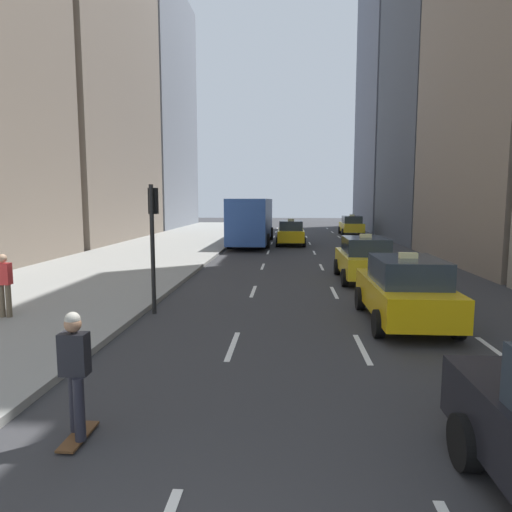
{
  "coord_description": "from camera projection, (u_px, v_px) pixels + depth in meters",
  "views": [
    {
      "loc": [
        0.98,
        -1.6,
        3.18
      ],
      "look_at": [
        0.08,
        11.36,
        1.58
      ],
      "focal_mm": 32.0,
      "sensor_mm": 36.0,
      "label": 1
    }
  ],
  "objects": [
    {
      "name": "sidewalk_left",
      "position": [
        163.0,
        249.0,
        29.25
      ],
      "size": [
        8.0,
        66.0,
        0.15
      ],
      "primitive_type": "cube",
      "color": "gray",
      "rests_on": "ground"
    },
    {
      "name": "lane_markings",
      "position": [
        317.0,
        259.0,
        24.63
      ],
      "size": [
        5.72,
        56.0,
        0.01
      ],
      "color": "white",
      "rests_on": "ground"
    },
    {
      "name": "building_row_right",
      "position": [
        475.0,
        14.0,
        27.1
      ],
      "size": [
        6.0,
        56.4,
        34.36
      ],
      "color": "gray",
      "rests_on": "ground"
    },
    {
      "name": "taxi_lead",
      "position": [
        364.0,
        259.0,
        17.96
      ],
      "size": [
        2.02,
        4.4,
        1.87
      ],
      "color": "yellow",
      "rests_on": "ground"
    },
    {
      "name": "taxi_second",
      "position": [
        291.0,
        233.0,
        32.21
      ],
      "size": [
        2.02,
        4.4,
        1.87
      ],
      "color": "yellow",
      "rests_on": "ground"
    },
    {
      "name": "taxi_third",
      "position": [
        405.0,
        290.0,
        11.71
      ],
      "size": [
        2.02,
        4.4,
        1.87
      ],
      "color": "yellow",
      "rests_on": "ground"
    },
    {
      "name": "taxi_fourth",
      "position": [
        351.0,
        225.0,
        41.71
      ],
      "size": [
        2.02,
        4.4,
        1.87
      ],
      "color": "yellow",
      "rests_on": "ground"
    },
    {
      "name": "city_bus",
      "position": [
        252.0,
        219.0,
        33.03
      ],
      "size": [
        2.8,
        11.61,
        3.25
      ],
      "color": "#2D519E",
      "rests_on": "ground"
    },
    {
      "name": "skateboarder",
      "position": [
        75.0,
        370.0,
        5.96
      ],
      "size": [
        0.36,
        0.8,
        1.75
      ],
      "color": "brown",
      "rests_on": "ground"
    },
    {
      "name": "pedestrian_mid_block",
      "position": [
        4.0,
        282.0,
        11.75
      ],
      "size": [
        0.36,
        0.22,
        1.65
      ],
      "color": "brown",
      "rests_on": "sidewalk_left"
    },
    {
      "name": "traffic_light_pole",
      "position": [
        153.0,
        228.0,
        12.64
      ],
      "size": [
        0.24,
        0.42,
        3.6
      ],
      "color": "black",
      "rests_on": "ground"
    }
  ]
}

